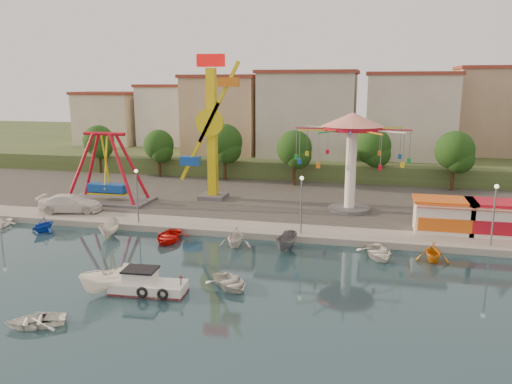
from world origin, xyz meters
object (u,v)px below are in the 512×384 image
(pirate_ship_ride, at_px, (106,169))
(van, at_px, (71,203))
(cabin_motorboat, at_px, (147,286))
(kamikaze_tower, at_px, (213,131))
(skiff, at_px, (112,280))
(rowboat_a, at_px, (230,282))
(wave_swinger, at_px, (352,140))

(pirate_ship_ride, distance_m, van, 6.06)
(pirate_ship_ride, bearing_deg, cabin_motorboat, -55.19)
(kamikaze_tower, height_order, skiff, kamikaze_tower)
(cabin_motorboat, height_order, skiff, skiff)
(kamikaze_tower, relative_size, rowboat_a, 4.38)
(pirate_ship_ride, height_order, wave_swinger, wave_swinger)
(rowboat_a, distance_m, skiff, 8.07)
(wave_swinger, relative_size, cabin_motorboat, 2.22)
(wave_swinger, height_order, cabin_motorboat, wave_swinger)
(pirate_ship_ride, distance_m, skiff, 25.19)
(kamikaze_tower, height_order, cabin_motorboat, kamikaze_tower)
(pirate_ship_ride, distance_m, kamikaze_tower, 12.86)
(kamikaze_tower, distance_m, wave_swinger, 15.78)
(cabin_motorboat, bearing_deg, skiff, -173.57)
(cabin_motorboat, xyz_separation_m, van, (-16.21, 16.08, 1.05))
(pirate_ship_ride, distance_m, cabin_motorboat, 26.13)
(pirate_ship_ride, bearing_deg, kamikaze_tower, 19.31)
(skiff, bearing_deg, van, 169.70)
(wave_swinger, bearing_deg, rowboat_a, -108.62)
(pirate_ship_ride, height_order, skiff, pirate_ship_ride)
(rowboat_a, height_order, van, van)
(wave_swinger, height_order, van, wave_swinger)
(van, bearing_deg, skiff, -154.80)
(wave_swinger, distance_m, skiff, 28.90)
(kamikaze_tower, xyz_separation_m, wave_swinger, (15.66, -1.94, -0.35))
(pirate_ship_ride, height_order, kamikaze_tower, kamikaze_tower)
(pirate_ship_ride, relative_size, kamikaze_tower, 0.61)
(kamikaze_tower, relative_size, skiff, 3.75)
(rowboat_a, relative_size, van, 0.59)
(wave_swinger, bearing_deg, van, -165.85)
(wave_swinger, xyz_separation_m, van, (-28.61, -7.21, -6.66))
(cabin_motorboat, xyz_separation_m, rowboat_a, (5.26, 2.14, -0.09))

